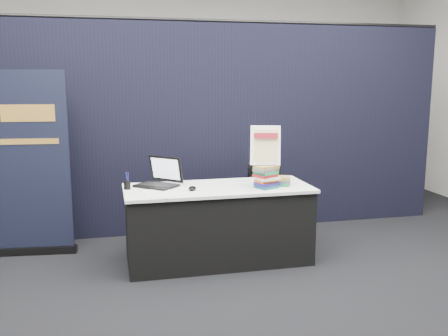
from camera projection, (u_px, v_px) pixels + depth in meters
floor at (232, 282)px, 4.43m from camera, size 8.00×8.00×0.00m
wall_back at (171, 81)px, 7.95m from camera, size 8.00×0.02×3.50m
drape_partition at (198, 130)px, 5.75m from camera, size 6.00×0.08×2.40m
display_table at (218, 224)px, 4.89m from camera, size 1.80×0.75×0.75m
laptop at (156, 179)px, 4.85m from camera, size 0.45×0.51×0.28m
mouse at (192, 188)px, 4.67m from camera, size 0.10×0.13×0.04m
brochure_left at (157, 192)px, 4.61m from camera, size 0.26×0.19×0.00m
brochure_mid at (155, 196)px, 4.45m from camera, size 0.33×0.29×0.00m
brochure_right at (162, 194)px, 4.50m from camera, size 0.31×0.24×0.00m
pen_cup at (127, 185)px, 4.70m from camera, size 0.08×0.08×0.08m
book_stack_tall at (266, 177)px, 4.76m from camera, size 0.24×0.22×0.22m
book_stack_short at (279, 181)px, 4.89m from camera, size 0.24×0.21×0.08m
info_sign at (265, 146)px, 4.74m from camera, size 0.30×0.19×0.39m
pullup_banner at (32, 175)px, 5.01m from camera, size 0.80×0.18×1.87m
stacking_chair at (268, 199)px, 5.49m from camera, size 0.48×0.49×0.85m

